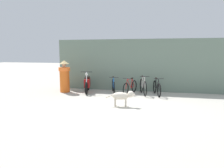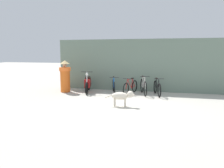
{
  "view_description": "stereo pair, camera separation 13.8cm",
  "coord_description": "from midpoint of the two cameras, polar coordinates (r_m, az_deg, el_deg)",
  "views": [
    {
      "loc": [
        1.28,
        -8.01,
        2.09
      ],
      "look_at": [
        -0.94,
        1.45,
        0.65
      ],
      "focal_mm": 35.0,
      "sensor_mm": 36.0,
      "label": 1
    },
    {
      "loc": [
        1.41,
        -7.98,
        2.09
      ],
      "look_at": [
        -0.94,
        1.45,
        0.65
      ],
      "focal_mm": 35.0,
      "sensor_mm": 36.0,
      "label": 2
    }
  ],
  "objects": [
    {
      "name": "stray_dog",
      "position": [
        8.36,
        3.11,
        -3.15
      ],
      "size": [
        1.15,
        0.36,
        0.62
      ],
      "rotation": [
        0.0,
        0.0,
        0.11
      ],
      "color": "beige",
      "rests_on": "ground"
    },
    {
      "name": "person_in_robes",
      "position": [
        11.61,
        -11.82,
        2.03
      ],
      "size": [
        0.73,
        0.73,
        1.65
      ],
      "rotation": [
        0.0,
        0.0,
        3.42
      ],
      "color": "orange",
      "rests_on": "ground"
    },
    {
      "name": "bicycle_2",
      "position": [
        10.87,
        8.58,
        -0.71
      ],
      "size": [
        0.57,
        1.66,
        0.93
      ],
      "rotation": [
        0.0,
        0.0,
        -1.3
      ],
      "color": "black",
      "rests_on": "ground"
    },
    {
      "name": "motorcycle",
      "position": [
        11.39,
        -6.03,
        0.01
      ],
      "size": [
        0.67,
        1.8,
        1.11
      ],
      "rotation": [
        0.0,
        0.0,
        -1.31
      ],
      "color": "black",
      "rests_on": "ground"
    },
    {
      "name": "bicycle_3",
      "position": [
        10.77,
        12.07,
        -1.07
      ],
      "size": [
        0.53,
        1.64,
        0.86
      ],
      "rotation": [
        0.0,
        0.0,
        -1.34
      ],
      "color": "black",
      "rests_on": "ground"
    },
    {
      "name": "ground_plane",
      "position": [
        8.37,
        4.3,
        -6.05
      ],
      "size": [
        60.0,
        60.0,
        0.0
      ],
      "primitive_type": "plane",
      "color": "#B7B2A5"
    },
    {
      "name": "shop_wall_back",
      "position": [
        11.76,
        7.41,
        4.88
      ],
      "size": [
        9.04,
        0.2,
        2.75
      ],
      "color": "slate",
      "rests_on": "ground"
    },
    {
      "name": "bicycle_1",
      "position": [
        11.0,
        5.21,
        -0.8
      ],
      "size": [
        0.56,
        1.61,
        0.81
      ],
      "rotation": [
        0.0,
        0.0,
        -1.84
      ],
      "color": "black",
      "rests_on": "ground"
    },
    {
      "name": "bicycle_0",
      "position": [
        11.08,
        0.81,
        -0.58
      ],
      "size": [
        0.59,
        1.66,
        0.86
      ],
      "rotation": [
        0.0,
        0.0,
        -1.28
      ],
      "color": "black",
      "rests_on": "ground"
    }
  ]
}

